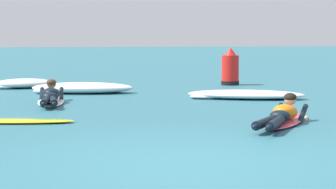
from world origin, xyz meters
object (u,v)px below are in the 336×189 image
object	(u,v)px
surfer_near	(283,116)
surfer_far	(51,97)
channel_marker_buoy	(230,70)
drifting_surfboard	(10,121)

from	to	relation	value
surfer_near	surfer_far	bearing A→B (deg)	132.88
channel_marker_buoy	surfer_near	bearing A→B (deg)	-99.45
drifting_surfboard	surfer_far	bearing A→B (deg)	77.65
surfer_near	channel_marker_buoy	xyz separation A→B (m)	(1.41, 8.45, 0.31)
surfer_near	drifting_surfboard	bearing A→B (deg)	166.96
surfer_near	drifting_surfboard	size ratio (longest dim) A/B	1.04
drifting_surfboard	channel_marker_buoy	world-z (taller)	channel_marker_buoy
channel_marker_buoy	drifting_surfboard	bearing A→B (deg)	-128.40
surfer_far	channel_marker_buoy	bearing A→B (deg)	39.92
surfer_near	channel_marker_buoy	bearing A→B (deg)	80.55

